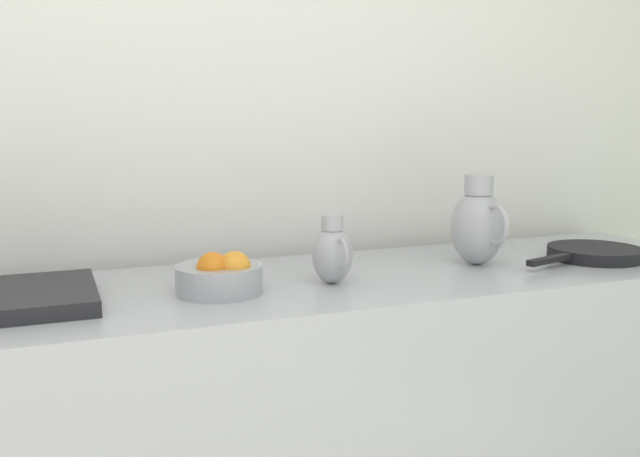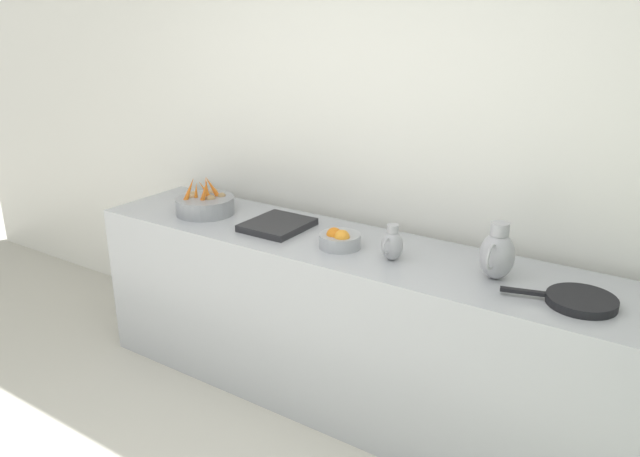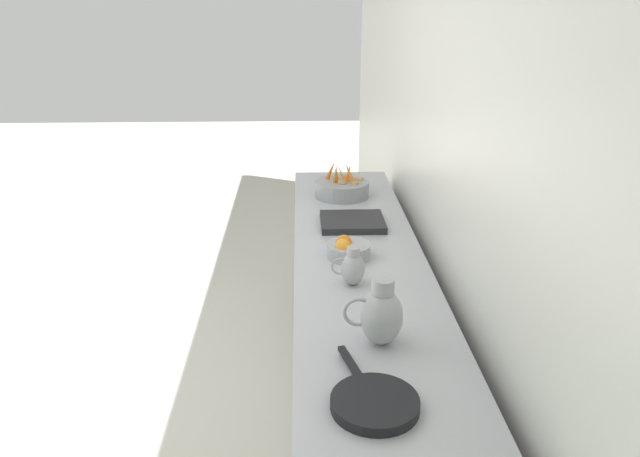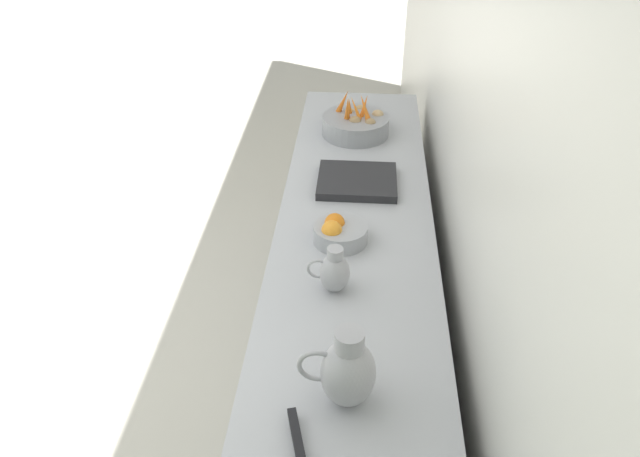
# 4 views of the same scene
# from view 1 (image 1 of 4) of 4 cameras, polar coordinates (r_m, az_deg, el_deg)

# --- Properties ---
(tile_wall_left) EXTENTS (0.10, 8.77, 3.00)m
(tile_wall_left) POSITION_cam_1_polar(r_m,az_deg,el_deg) (2.23, 1.75, 13.86)
(tile_wall_left) COLOR white
(tile_wall_left) RESTS_ON ground_plane
(orange_bowl) EXTENTS (0.21, 0.21, 0.10)m
(orange_bowl) POSITION_cam_1_polar(r_m,az_deg,el_deg) (1.64, -8.23, -3.93)
(orange_bowl) COLOR #9EA0A5
(orange_bowl) RESTS_ON prep_counter
(metal_pitcher_tall) EXTENTS (0.21, 0.15, 0.25)m
(metal_pitcher_tall) POSITION_cam_1_polar(r_m,az_deg,el_deg) (1.99, 12.92, 0.32)
(metal_pitcher_tall) COLOR #A3A3A8
(metal_pitcher_tall) RESTS_ON prep_counter
(metal_pitcher_short) EXTENTS (0.15, 0.10, 0.17)m
(metal_pitcher_short) POSITION_cam_1_polar(r_m,az_deg,el_deg) (1.72, 1.04, -2.02)
(metal_pitcher_short) COLOR #A3A3A8
(metal_pitcher_short) RESTS_ON prep_counter
(counter_sink_basin) EXTENTS (0.34, 0.30, 0.04)m
(counter_sink_basin) POSITION_cam_1_polar(r_m,az_deg,el_deg) (1.66, -23.18, -5.23)
(counter_sink_basin) COLOR #232326
(counter_sink_basin) RESTS_ON prep_counter
(skillet_on_counter) EXTENTS (0.27, 0.44, 0.03)m
(skillet_on_counter) POSITION_cam_1_polar(r_m,az_deg,el_deg) (2.18, 21.66, -1.90)
(skillet_on_counter) COLOR black
(skillet_on_counter) RESTS_ON prep_counter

